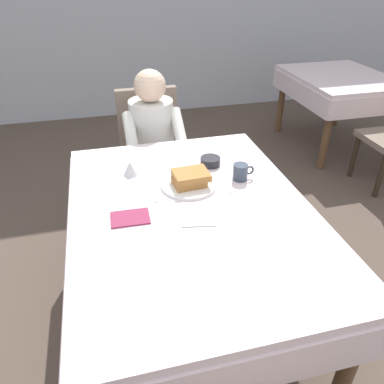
{
  "coord_description": "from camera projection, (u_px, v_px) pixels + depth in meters",
  "views": [
    {
      "loc": [
        -0.34,
        -1.37,
        1.72
      ],
      "look_at": [
        0.02,
        0.06,
        0.79
      ],
      "focal_mm": 34.93,
      "sensor_mm": 36.0,
      "label": 1
    }
  ],
  "objects": [
    {
      "name": "syrup_pitcher",
      "position": [
        130.0,
        168.0,
        1.96
      ],
      "size": [
        0.08,
        0.08,
        0.07
      ],
      "color": "silver",
      "rests_on": "dining_table_main"
    },
    {
      "name": "plate_breakfast",
      "position": [
        189.0,
        185.0,
        1.88
      ],
      "size": [
        0.28,
        0.28,
        0.02
      ],
      "primitive_type": "cylinder",
      "color": "white",
      "rests_on": "dining_table_main"
    },
    {
      "name": "dining_table_main",
      "position": [
        191.0,
        224.0,
        1.77
      ],
      "size": [
        1.12,
        1.52,
        0.74
      ],
      "color": "silver",
      "rests_on": "ground"
    },
    {
      "name": "knife_right_of_plate",
      "position": [
        226.0,
        183.0,
        1.91
      ],
      "size": [
        0.03,
        0.2,
        0.0
      ],
      "primitive_type": "cube",
      "rotation": [
        0.0,
        0.0,
        1.47
      ],
      "color": "silver",
      "rests_on": "dining_table_main"
    },
    {
      "name": "breakfast_stack",
      "position": [
        190.0,
        178.0,
        1.85
      ],
      "size": [
        0.18,
        0.15,
        0.07
      ],
      "color": "#A36B33",
      "rests_on": "plate_breakfast"
    },
    {
      "name": "fork_left_of_plate",
      "position": [
        152.0,
        192.0,
        1.83
      ],
      "size": [
        0.02,
        0.18,
        0.0
      ],
      "primitive_type": "cube",
      "rotation": [
        0.0,
        0.0,
        1.61
      ],
      "color": "silver",
      "rests_on": "dining_table_main"
    },
    {
      "name": "bowl_butter",
      "position": [
        210.0,
        161.0,
        2.07
      ],
      "size": [
        0.11,
        0.11,
        0.04
      ],
      "primitive_type": "cylinder",
      "color": "black",
      "rests_on": "dining_table_main"
    },
    {
      "name": "background_table_far",
      "position": [
        340.0,
        87.0,
        3.72
      ],
      "size": [
        0.92,
        1.12,
        0.74
      ],
      "color": "silver",
      "rests_on": "ground"
    },
    {
      "name": "spoon_near_edge",
      "position": [
        199.0,
        226.0,
        1.6
      ],
      "size": [
        0.15,
        0.04,
        0.0
      ],
      "primitive_type": "cube",
      "rotation": [
        0.0,
        0.0,
        -0.18
      ],
      "color": "silver",
      "rests_on": "dining_table_main"
    },
    {
      "name": "chair_diner",
      "position": [
        151.0,
        145.0,
        2.79
      ],
      "size": [
        0.44,
        0.45,
        0.93
      ],
      "rotation": [
        0.0,
        0.0,
        3.14
      ],
      "color": "#7A6B5B",
      "rests_on": "ground"
    },
    {
      "name": "napkin_folded",
      "position": [
        130.0,
        218.0,
        1.65
      ],
      "size": [
        0.17,
        0.13,
        0.01
      ],
      "primitive_type": "cube",
      "rotation": [
        0.0,
        0.0,
        -0.03
      ],
      "color": "#8C2D4C",
      "rests_on": "dining_table_main"
    },
    {
      "name": "cup_coffee",
      "position": [
        241.0,
        172.0,
        1.92
      ],
      "size": [
        0.11,
        0.08,
        0.08
      ],
      "color": "#333D4C",
      "rests_on": "dining_table_main"
    },
    {
      "name": "ground_plane",
      "position": [
        192.0,
        316.0,
        2.11
      ],
      "size": [
        14.0,
        14.0,
        0.0
      ],
      "primitive_type": "plane",
      "color": "brown"
    },
    {
      "name": "diner_person",
      "position": [
        153.0,
        136.0,
        2.58
      ],
      "size": [
        0.4,
        0.43,
        1.12
      ],
      "rotation": [
        0.0,
        0.0,
        3.14
      ],
      "color": "silver",
      "rests_on": "ground"
    }
  ]
}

